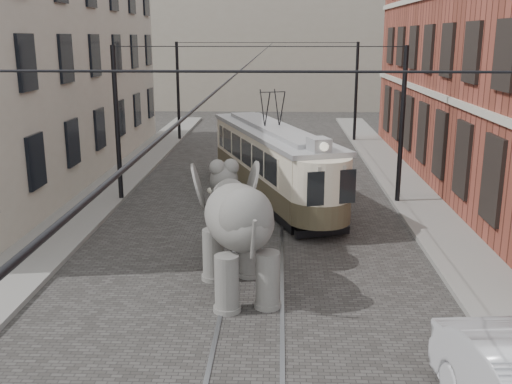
{
  "coord_description": "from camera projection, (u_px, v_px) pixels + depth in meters",
  "views": [
    {
      "loc": [
        0.62,
        -16.41,
        6.31
      ],
      "look_at": [
        -0.02,
        -0.36,
        2.1
      ],
      "focal_mm": 41.77,
      "sensor_mm": 36.0,
      "label": 1
    }
  ],
  "objects": [
    {
      "name": "catenary",
      "position": [
        257.0,
        131.0,
        21.57
      ],
      "size": [
        11.0,
        30.2,
        6.0
      ],
      "primitive_type": null,
      "color": "black",
      "rests_on": "ground"
    },
    {
      "name": "tram_rails",
      "position": [
        257.0,
        258.0,
        17.48
      ],
      "size": [
        1.54,
        80.0,
        0.02
      ],
      "primitive_type": null,
      "color": "slate",
      "rests_on": "ground"
    },
    {
      "name": "distant_block",
      "position": [
        274.0,
        28.0,
        54.37
      ],
      "size": [
        28.0,
        10.0,
        14.0
      ],
      "primitive_type": "cube",
      "color": "#A09684",
      "rests_on": "ground"
    },
    {
      "name": "sidewalk_left",
      "position": [
        40.0,
        252.0,
        17.72
      ],
      "size": [
        2.0,
        60.0,
        0.15
      ],
      "primitive_type": "cube",
      "color": "slate",
      "rests_on": "ground"
    },
    {
      "name": "tram",
      "position": [
        272.0,
        145.0,
        23.53
      ],
      "size": [
        5.59,
        10.88,
        4.26
      ],
      "primitive_type": null,
      "rotation": [
        0.0,
        0.0,
        0.33
      ],
      "color": "beige",
      "rests_on": "ground"
    },
    {
      "name": "elephant",
      "position": [
        239.0,
        234.0,
        14.76
      ],
      "size": [
        4.03,
        5.62,
        3.1
      ],
      "primitive_type": null,
      "rotation": [
        0.0,
        0.0,
        0.27
      ],
      "color": "#5E5C57",
      "rests_on": "ground"
    },
    {
      "name": "ground",
      "position": [
        257.0,
        258.0,
        17.49
      ],
      "size": [
        120.0,
        120.0,
        0.0
      ],
      "primitive_type": "plane",
      "color": "#3D3B39"
    },
    {
      "name": "sidewalk_right",
      "position": [
        464.0,
        258.0,
        17.24
      ],
      "size": [
        2.0,
        60.0,
        0.15
      ],
      "primitive_type": "cube",
      "color": "slate",
      "rests_on": "ground"
    },
    {
      "name": "stucco_building",
      "position": [
        18.0,
        67.0,
        26.31
      ],
      "size": [
        7.0,
        24.0,
        10.0
      ],
      "primitive_type": "cube",
      "color": "#A09684",
      "rests_on": "ground"
    }
  ]
}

